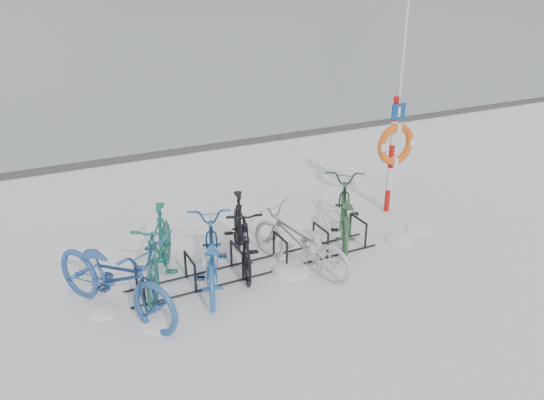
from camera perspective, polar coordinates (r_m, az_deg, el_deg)
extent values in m
plane|color=white|center=(8.13, -1.40, -7.29)|extent=(900.00, 900.00, 0.00)
cube|color=#3F3F42|center=(13.24, -12.38, 4.76)|extent=(400.00, 0.25, 0.10)
cylinder|color=black|center=(7.36, -13.62, -9.58)|extent=(0.04, 0.04, 0.44)
cylinder|color=black|center=(7.73, -14.41, -7.95)|extent=(0.04, 0.04, 0.44)
cylinder|color=black|center=(7.43, -14.19, -7.31)|extent=(0.04, 0.44, 0.04)
cylinder|color=black|center=(7.51, -8.24, -8.41)|extent=(0.04, 0.04, 0.44)
cylinder|color=black|center=(7.87, -9.29, -6.88)|extent=(0.04, 0.04, 0.44)
cylinder|color=black|center=(7.58, -8.88, -6.20)|extent=(0.04, 0.44, 0.04)
cylinder|color=black|center=(7.72, -3.15, -7.23)|extent=(0.04, 0.04, 0.44)
cylinder|color=black|center=(8.07, -4.41, -5.80)|extent=(0.04, 0.04, 0.44)
cylinder|color=black|center=(7.79, -3.83, -5.09)|extent=(0.04, 0.44, 0.04)
cylinder|color=black|center=(7.99, 1.61, -6.07)|extent=(0.04, 0.04, 0.44)
cylinder|color=black|center=(8.33, 0.19, -4.74)|extent=(0.04, 0.04, 0.44)
cylinder|color=black|center=(8.05, 0.90, -4.02)|extent=(0.04, 0.44, 0.04)
cylinder|color=black|center=(8.31, 6.02, -4.95)|extent=(0.04, 0.04, 0.44)
cylinder|color=black|center=(8.64, 4.47, -3.73)|extent=(0.04, 0.04, 0.44)
cylinder|color=black|center=(8.38, 5.28, -2.99)|extent=(0.04, 0.44, 0.04)
cylinder|color=black|center=(8.68, 10.05, -3.90)|extent=(0.04, 0.04, 0.44)
cylinder|color=black|center=(9.00, 8.42, -2.77)|extent=(0.04, 0.04, 0.44)
cylinder|color=black|center=(8.75, 9.31, -2.03)|extent=(0.04, 0.44, 0.04)
cylinder|color=black|center=(7.95, -0.72, -7.89)|extent=(4.00, 0.03, 0.03)
cylinder|color=black|center=(8.29, -2.05, -6.48)|extent=(4.00, 0.03, 0.03)
cylinder|color=#B9120E|center=(10.14, 12.28, -0.01)|extent=(0.10, 0.10, 0.43)
cylinder|color=silver|center=(9.98, 12.49, 2.27)|extent=(0.10, 0.10, 0.43)
cylinder|color=#B9120E|center=(9.84, 12.71, 4.63)|extent=(0.10, 0.10, 0.43)
cylinder|color=silver|center=(9.71, 12.93, 7.05)|extent=(0.10, 0.10, 0.43)
cylinder|color=#B9120E|center=(9.60, 13.17, 9.53)|extent=(0.10, 0.10, 0.43)
torus|color=orange|center=(9.70, 13.17, 5.85)|extent=(0.76, 0.13, 0.76)
cube|color=navy|center=(9.55, 13.45, 9.25)|extent=(0.28, 0.03, 0.28)
cylinder|color=silver|center=(9.70, 13.45, 9.75)|extent=(0.04, 0.04, 3.94)
imported|color=#2C569A|center=(7.16, -16.63, -7.61)|extent=(1.75, 2.29, 1.15)
imported|color=#1B635A|center=(7.65, -12.09, -5.04)|extent=(1.27, 1.95, 1.14)
imported|color=#2664AA|center=(7.59, -6.65, -5.62)|extent=(1.23, 1.95, 0.97)
imported|color=black|center=(8.00, -3.29, -3.37)|extent=(1.00, 1.90, 1.10)
imported|color=#B2B5BA|center=(7.90, 2.99, -4.27)|extent=(1.28, 1.95, 0.97)
imported|color=#2B5330|center=(8.89, 7.78, -0.99)|extent=(1.61, 2.02, 1.02)
ellipsoid|color=white|center=(9.14, 13.49, -4.30)|extent=(0.51, 0.51, 0.18)
ellipsoid|color=white|center=(7.49, -17.56, -11.46)|extent=(0.41, 0.41, 0.14)
ellipsoid|color=white|center=(8.04, 2.00, -7.68)|extent=(0.58, 0.58, 0.20)
ellipsoid|color=white|center=(7.13, -11.94, -12.76)|extent=(0.53, 0.53, 0.19)
ellipsoid|color=white|center=(8.87, 4.13, -4.55)|extent=(0.43, 0.43, 0.15)
ellipsoid|color=white|center=(8.82, 1.92, -4.69)|extent=(0.36, 0.36, 0.13)
ellipsoid|color=white|center=(8.42, -7.01, -6.31)|extent=(0.41, 0.41, 0.14)
ellipsoid|color=white|center=(9.63, 15.44, -3.04)|extent=(0.48, 0.48, 0.17)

